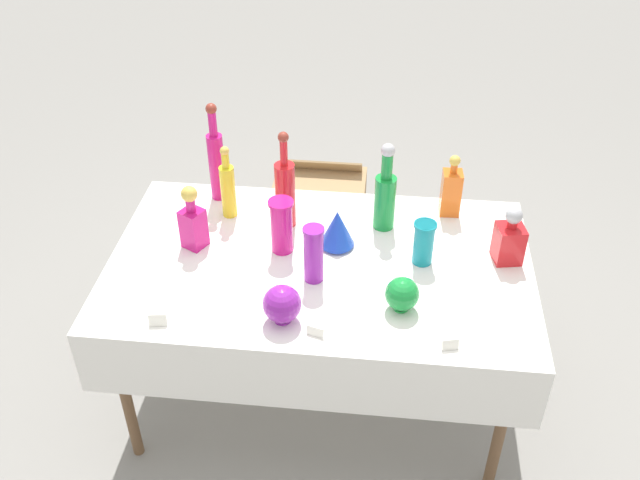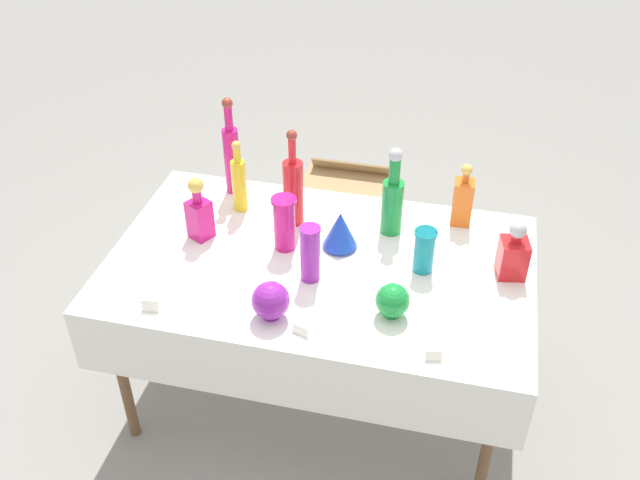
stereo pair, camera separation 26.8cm
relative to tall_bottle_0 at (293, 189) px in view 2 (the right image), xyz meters
name	(u,v)px [view 2 (the right image)]	position (x,y,z in m)	size (l,w,h in m)	color
ground_plane	(320,393)	(0.16, -0.23, -0.92)	(40.00, 40.00, 0.00)	gray
display_table	(318,278)	(0.16, -0.26, -0.22)	(1.62, 0.99, 0.76)	white
tall_bottle_0	(293,189)	(0.00, 0.00, 0.00)	(0.08, 0.08, 0.42)	red
tall_bottle_1	(239,182)	(-0.24, 0.04, -0.03)	(0.06, 0.06, 0.32)	yellow
tall_bottle_2	(232,154)	(-0.32, 0.17, 0.02)	(0.07, 0.07, 0.44)	#C61972
tall_bottle_3	(393,200)	(0.40, 0.03, -0.01)	(0.09, 0.09, 0.38)	#198C38
square_decanter_0	(463,200)	(0.67, 0.15, -0.05)	(0.08, 0.08, 0.27)	orange
square_decanter_1	(513,254)	(0.88, -0.14, -0.06)	(0.12, 0.12, 0.24)	red
square_decanter_2	(199,212)	(-0.34, -0.18, -0.04)	(0.11, 0.11, 0.27)	#C61972
slender_vase_0	(284,222)	(0.01, -0.18, -0.04)	(0.10, 0.10, 0.23)	#C61972
slender_vase_1	(424,249)	(0.55, -0.19, -0.06)	(0.09, 0.09, 0.18)	teal
slender_vase_2	(310,252)	(0.15, -0.34, -0.04)	(0.08, 0.08, 0.23)	purple
fluted_vase_0	(340,230)	(0.22, -0.13, -0.07)	(0.14, 0.14, 0.16)	blue
round_bowl_0	(271,300)	(0.07, -0.57, -0.09)	(0.13, 0.13, 0.14)	purple
round_bowl_1	(393,300)	(0.48, -0.47, -0.09)	(0.12, 0.12, 0.13)	#198C38
price_tag_left	(150,306)	(-0.35, -0.64, -0.14)	(0.06, 0.01, 0.05)	white
price_tag_center	(300,330)	(0.19, -0.64, -0.14)	(0.06, 0.01, 0.03)	white
price_tag_right	(434,356)	(0.64, -0.65, -0.14)	(0.06, 0.01, 0.04)	white
cardboard_box_behind_left	(347,206)	(0.02, 1.05, -0.77)	(0.52, 0.41, 0.39)	tan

